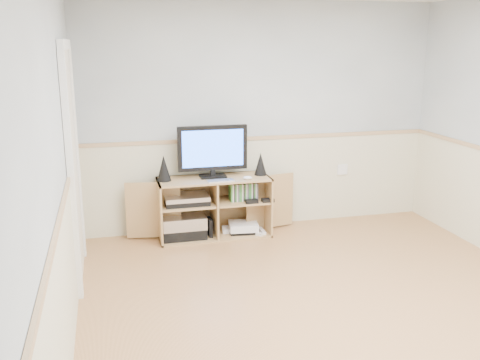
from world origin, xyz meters
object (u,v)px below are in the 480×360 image
object	(u,v)px
monitor	(213,150)
game_consoles	(242,228)
media_cabinet	(213,205)
keyboard	(221,181)

from	to	relation	value
monitor	game_consoles	distance (m)	0.94
game_consoles	media_cabinet	bearing A→B (deg)	167.82
media_cabinet	monitor	xyz separation A→B (m)	(-0.00, -0.01, 0.62)
game_consoles	monitor	bearing A→B (deg)	168.89
monitor	media_cabinet	bearing A→B (deg)	90.00
media_cabinet	keyboard	bearing A→B (deg)	-77.47
keyboard	game_consoles	world-z (taller)	keyboard
keyboard	media_cabinet	bearing A→B (deg)	99.92
media_cabinet	monitor	size ratio (longest dim) A/B	2.51
keyboard	game_consoles	size ratio (longest dim) A/B	0.61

